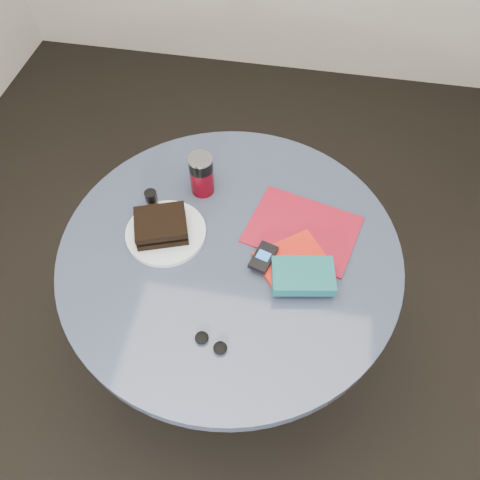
% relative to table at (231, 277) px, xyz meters
% --- Properties ---
extents(ground, '(4.00, 4.00, 0.00)m').
position_rel_table_xyz_m(ground, '(0.00, 0.00, -0.59)').
color(ground, black).
rests_on(ground, ground).
extents(table, '(1.00, 1.00, 0.75)m').
position_rel_table_xyz_m(table, '(0.00, 0.00, 0.00)').
color(table, black).
rests_on(table, ground).
extents(plate, '(0.27, 0.27, 0.02)m').
position_rel_table_xyz_m(plate, '(-0.20, 0.02, 0.17)').
color(plate, white).
rests_on(plate, table).
extents(sandwich, '(0.18, 0.17, 0.05)m').
position_rel_table_xyz_m(sandwich, '(-0.21, 0.01, 0.20)').
color(sandwich, black).
rests_on(sandwich, plate).
extents(soda_can, '(0.09, 0.09, 0.14)m').
position_rel_table_xyz_m(soda_can, '(-0.13, 0.21, 0.23)').
color(soda_can, '#640511').
rests_on(soda_can, table).
extents(pepper_grinder, '(0.04, 0.04, 0.08)m').
position_rel_table_xyz_m(pepper_grinder, '(-0.26, 0.10, 0.21)').
color(pepper_grinder, '#503622').
rests_on(pepper_grinder, table).
extents(magazine, '(0.36, 0.30, 0.01)m').
position_rel_table_xyz_m(magazine, '(0.20, 0.10, 0.17)').
color(magazine, maroon).
rests_on(magazine, table).
extents(red_book, '(0.22, 0.21, 0.02)m').
position_rel_table_xyz_m(red_book, '(0.18, -0.01, 0.18)').
color(red_book, red).
rests_on(red_book, magazine).
extents(novel, '(0.18, 0.14, 0.03)m').
position_rel_table_xyz_m(novel, '(0.22, -0.08, 0.20)').
color(novel, '#13575D').
rests_on(novel, red_book).
extents(mp3_player, '(0.08, 0.10, 0.02)m').
position_rel_table_xyz_m(mp3_player, '(0.10, -0.03, 0.19)').
color(mp3_player, black).
rests_on(mp3_player, red_book).
extents(headphones, '(0.10, 0.06, 0.02)m').
position_rel_table_xyz_m(headphones, '(0.01, -0.30, 0.17)').
color(headphones, black).
rests_on(headphones, table).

